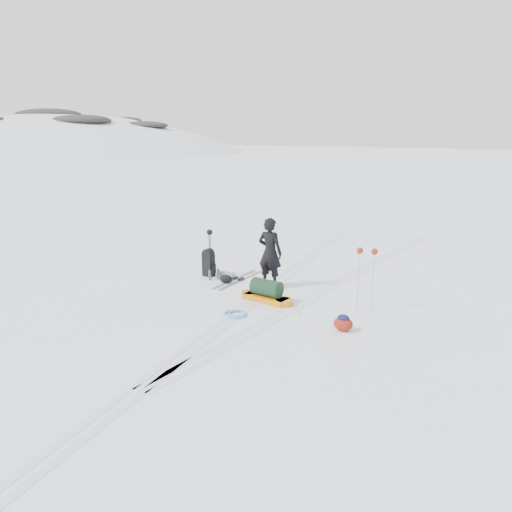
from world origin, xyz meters
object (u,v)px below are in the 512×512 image
object	(u,v)px
skier	(270,253)
pulk_sled	(267,293)
ski_poles_black	(210,238)
expedition_rucksack	(211,263)

from	to	relation	value
skier	pulk_sled	xyz separation A→B (m)	(0.42, -1.05, -0.70)
pulk_sled	ski_poles_black	distance (m)	2.73
skier	ski_poles_black	world-z (taller)	skier
skier	expedition_rucksack	distance (m)	1.95
pulk_sled	ski_poles_black	size ratio (longest dim) A/B	1.09
pulk_sled	expedition_rucksack	distance (m)	2.57
skier	ski_poles_black	xyz separation A→B (m)	(-1.89, 0.13, 0.17)
ski_poles_black	expedition_rucksack	bearing A→B (deg)	-33.69
skier	expedition_rucksack	size ratio (longest dim) A/B	2.15
skier	expedition_rucksack	xyz separation A→B (m)	(-1.87, 0.12, -0.55)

